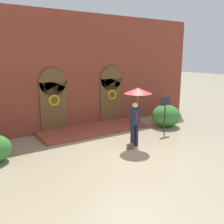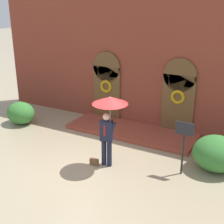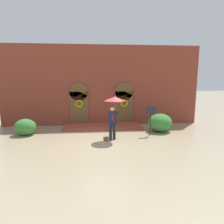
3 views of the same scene
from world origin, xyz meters
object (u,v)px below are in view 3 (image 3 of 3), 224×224
handbag (106,139)px  sign_post (151,116)px  shrub_left (25,127)px  shrub_right (160,123)px  person_with_umbrella (114,105)px

handbag → sign_post: (2.65, 0.85, 1.05)m
shrub_left → shrub_right: shrub_right is taller
person_with_umbrella → handbag: (-0.46, -0.20, -1.80)m
person_with_umbrella → handbag: size_ratio=8.44×
person_with_umbrella → sign_post: 2.41m
handbag → shrub_left: 4.95m
person_with_umbrella → handbag: bearing=-156.3°
shrub_right → handbag: bearing=-155.2°
person_with_umbrella → shrub_right: bearing=25.0°
person_with_umbrella → shrub_left: (-5.14, 1.36, -1.43)m
shrub_right → person_with_umbrella: bearing=-155.0°
handbag → shrub_right: bearing=21.1°
sign_post → shrub_left: sign_post is taller
shrub_left → shrub_right: 8.21m
sign_post → shrub_left: (-7.34, 0.71, -0.68)m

